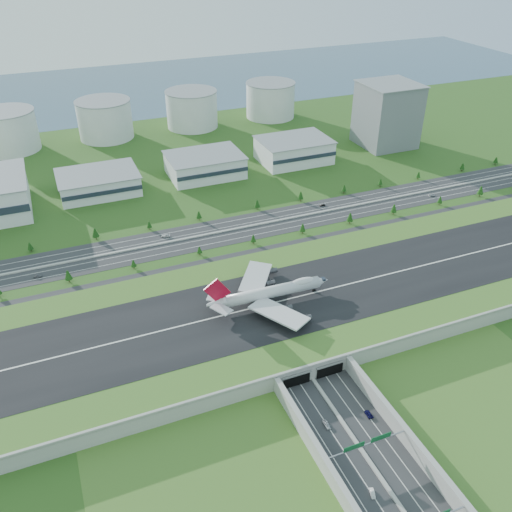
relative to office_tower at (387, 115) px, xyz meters
name	(u,v)px	position (x,y,z in m)	size (l,w,h in m)	color
ground	(269,316)	(-200.00, -195.00, -27.50)	(1200.00, 1200.00, 0.00)	#1F4E18
airfield_deck	(269,310)	(-200.00, -195.09, -23.38)	(520.00, 100.00, 9.20)	gray
underpass_road	(372,460)	(-200.00, -294.42, -24.07)	(38.80, 120.40, 8.00)	#28282B
sign_gantry_near	(367,445)	(-200.00, -290.04, -20.55)	(38.70, 0.70, 9.80)	gray
north_expressway	(213,234)	(-200.00, -100.00, -27.44)	(560.00, 36.00, 0.12)	#28282B
tree_row	(237,224)	(-182.76, -100.82, -23.00)	(501.01, 48.62, 8.35)	#3D2819
hangar_mid_a	(99,183)	(-260.00, -5.00, -20.00)	(58.00, 42.00, 15.00)	silver
hangar_mid_b	(205,165)	(-175.00, -5.00, -19.00)	(58.00, 42.00, 17.00)	silver
hangar_mid_c	(294,150)	(-95.00, -5.00, -18.00)	(58.00, 42.00, 19.00)	silver
office_tower	(387,115)	(0.00, 0.00, 0.00)	(46.00, 46.00, 55.00)	slate
fuel_tank_a	(8,131)	(-320.00, 115.00, -10.00)	(50.00, 50.00, 35.00)	silver
fuel_tank_b	(105,120)	(-235.00, 115.00, -10.00)	(50.00, 50.00, 35.00)	silver
fuel_tank_c	(192,109)	(-150.00, 115.00, -10.00)	(50.00, 50.00, 35.00)	silver
fuel_tank_d	(270,100)	(-65.00, 115.00, -10.00)	(50.00, 50.00, 35.00)	silver
bay_water	(114,89)	(-200.00, 285.00, -27.47)	(1200.00, 260.00, 0.06)	#39566E
boeing_747	(269,292)	(-199.25, -192.81, -13.46)	(68.98, 65.14, 21.31)	silver
car_0	(327,424)	(-206.90, -271.05, -26.53)	(2.00, 4.98, 1.70)	silver
car_1	(372,493)	(-206.53, -305.26, -26.67)	(1.50, 4.31, 1.42)	silver
car_2	(369,414)	(-187.62, -272.81, -26.71)	(2.23, 4.83, 1.34)	#0C0B3A
car_4	(38,276)	(-311.39, -110.03, -26.58)	(1.89, 4.70, 1.60)	#5E5E63
car_5	(322,205)	(-112.99, -91.24, -26.68)	(1.48, 4.24, 1.40)	black
car_6	(432,195)	(-28.27, -108.01, -26.71)	(2.23, 4.83, 1.34)	#A8A9AD
car_7	(166,236)	(-230.28, -92.24, -26.53)	(2.39, 5.89, 1.71)	silver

